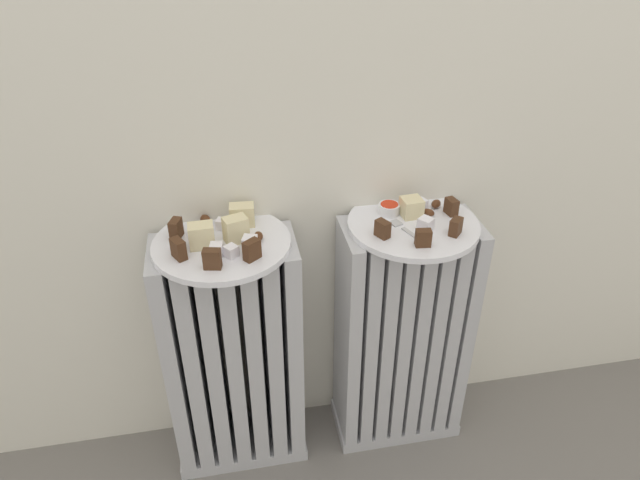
% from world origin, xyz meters
% --- Properties ---
extents(radiator_left, '(0.29, 0.15, 0.57)m').
position_xyz_m(radiator_left, '(-0.19, 0.28, 0.28)').
color(radiator_left, '#B2B2B7').
rests_on(radiator_left, ground_plane).
extents(radiator_right, '(0.29, 0.15, 0.57)m').
position_xyz_m(radiator_right, '(0.19, 0.28, 0.28)').
color(radiator_right, '#B2B2B7').
rests_on(radiator_right, ground_plane).
extents(plate_left, '(0.26, 0.26, 0.01)m').
position_xyz_m(plate_left, '(-0.19, 0.28, 0.58)').
color(plate_left, white).
rests_on(plate_left, radiator_left).
extents(plate_right, '(0.26, 0.26, 0.01)m').
position_xyz_m(plate_right, '(0.19, 0.28, 0.58)').
color(plate_right, white).
rests_on(plate_right, radiator_right).
extents(dark_cake_slice_left_0, '(0.03, 0.03, 0.04)m').
position_xyz_m(dark_cake_slice_left_0, '(-0.27, 0.31, 0.60)').
color(dark_cake_slice_left_0, '#472B19').
rests_on(dark_cake_slice_left_0, plate_left).
extents(dark_cake_slice_left_1, '(0.03, 0.04, 0.04)m').
position_xyz_m(dark_cake_slice_left_1, '(-0.26, 0.24, 0.60)').
color(dark_cake_slice_left_1, '#472B19').
rests_on(dark_cake_slice_left_1, plate_left).
extents(dark_cake_slice_left_2, '(0.03, 0.02, 0.04)m').
position_xyz_m(dark_cake_slice_left_2, '(-0.21, 0.19, 0.60)').
color(dark_cake_slice_left_2, '#472B19').
rests_on(dark_cake_slice_left_2, plate_left).
extents(dark_cake_slice_left_3, '(0.04, 0.03, 0.04)m').
position_xyz_m(dark_cake_slice_left_3, '(-0.14, 0.21, 0.60)').
color(dark_cake_slice_left_3, '#472B19').
rests_on(dark_cake_slice_left_3, plate_left).
extents(marble_cake_slice_left_0, '(0.05, 0.04, 0.05)m').
position_xyz_m(marble_cake_slice_left_0, '(-0.16, 0.28, 0.61)').
color(marble_cake_slice_left_0, beige).
rests_on(marble_cake_slice_left_0, plate_left).
extents(marble_cake_slice_left_1, '(0.05, 0.03, 0.05)m').
position_xyz_m(marble_cake_slice_left_1, '(-0.22, 0.27, 0.61)').
color(marble_cake_slice_left_1, beige).
rests_on(marble_cake_slice_left_1, plate_left).
extents(marble_cake_slice_left_2, '(0.05, 0.04, 0.04)m').
position_xyz_m(marble_cake_slice_left_2, '(-0.14, 0.33, 0.61)').
color(marble_cake_slice_left_2, beige).
rests_on(marble_cake_slice_left_2, plate_left).
extents(turkish_delight_left_0, '(0.03, 0.03, 0.03)m').
position_xyz_m(turkish_delight_left_0, '(-0.14, 0.24, 0.60)').
color(turkish_delight_left_0, white).
rests_on(turkish_delight_left_0, plate_left).
extents(turkish_delight_left_1, '(0.03, 0.03, 0.02)m').
position_xyz_m(turkish_delight_left_1, '(-0.17, 0.23, 0.59)').
color(turkish_delight_left_1, white).
rests_on(turkish_delight_left_1, plate_left).
extents(turkish_delight_left_2, '(0.03, 0.03, 0.02)m').
position_xyz_m(turkish_delight_left_2, '(-0.18, 0.33, 0.59)').
color(turkish_delight_left_2, white).
rests_on(turkish_delight_left_2, plate_left).
extents(turkish_delight_left_3, '(0.03, 0.03, 0.02)m').
position_xyz_m(turkish_delight_left_3, '(-0.20, 0.24, 0.60)').
color(turkish_delight_left_3, white).
rests_on(turkish_delight_left_3, plate_left).
extents(medjool_date_left_0, '(0.02, 0.03, 0.02)m').
position_xyz_m(medjool_date_left_0, '(-0.22, 0.35, 0.59)').
color(medjool_date_left_0, '#4C2814').
rests_on(medjool_date_left_0, plate_left).
extents(medjool_date_left_1, '(0.02, 0.02, 0.02)m').
position_xyz_m(medjool_date_left_1, '(-0.12, 0.27, 0.59)').
color(medjool_date_left_1, '#4C2814').
rests_on(medjool_date_left_1, plate_left).
extents(medjool_date_left_2, '(0.02, 0.03, 0.02)m').
position_xyz_m(medjool_date_left_2, '(-0.27, 0.27, 0.59)').
color(medjool_date_left_2, '#4C2814').
rests_on(medjool_date_left_2, plate_left).
extents(medjool_date_left_3, '(0.03, 0.03, 0.02)m').
position_xyz_m(medjool_date_left_3, '(-0.23, 0.32, 0.59)').
color(medjool_date_left_3, '#4C2814').
rests_on(medjool_date_left_3, plate_left).
extents(dark_cake_slice_right_0, '(0.03, 0.03, 0.03)m').
position_xyz_m(dark_cake_slice_right_0, '(0.11, 0.24, 0.60)').
color(dark_cake_slice_right_0, '#472B19').
rests_on(dark_cake_slice_right_0, plate_right).
extents(dark_cake_slice_right_1, '(0.03, 0.02, 0.03)m').
position_xyz_m(dark_cake_slice_right_1, '(0.18, 0.19, 0.60)').
color(dark_cake_slice_right_1, '#472B19').
rests_on(dark_cake_slice_right_1, plate_right).
extents(dark_cake_slice_right_2, '(0.03, 0.03, 0.03)m').
position_xyz_m(dark_cake_slice_right_2, '(0.25, 0.22, 0.60)').
color(dark_cake_slice_right_2, '#472B19').
rests_on(dark_cake_slice_right_2, plate_right).
extents(dark_cake_slice_right_3, '(0.02, 0.03, 0.03)m').
position_xyz_m(dark_cake_slice_right_3, '(0.27, 0.30, 0.60)').
color(dark_cake_slice_right_3, '#472B19').
rests_on(dark_cake_slice_right_3, plate_right).
extents(marble_cake_slice_right_0, '(0.04, 0.04, 0.04)m').
position_xyz_m(marble_cake_slice_right_0, '(0.19, 0.31, 0.60)').
color(marble_cake_slice_right_0, beige).
rests_on(marble_cake_slice_right_0, plate_right).
extents(turkish_delight_right_0, '(0.03, 0.03, 0.02)m').
position_xyz_m(turkish_delight_right_0, '(0.20, 0.25, 0.60)').
color(turkish_delight_right_0, white).
rests_on(turkish_delight_right_0, plate_right).
extents(turkish_delight_right_1, '(0.03, 0.03, 0.02)m').
position_xyz_m(turkish_delight_right_1, '(0.22, 0.33, 0.59)').
color(turkish_delight_right_1, white).
rests_on(turkish_delight_right_1, plate_right).
extents(medjool_date_right_0, '(0.03, 0.03, 0.02)m').
position_xyz_m(medjool_date_right_0, '(0.22, 0.30, 0.59)').
color(medjool_date_right_0, '#4C2814').
rests_on(medjool_date_right_0, plate_right).
extents(medjool_date_right_1, '(0.03, 0.03, 0.01)m').
position_xyz_m(medjool_date_right_1, '(0.12, 0.27, 0.59)').
color(medjool_date_right_1, '#4C2814').
rests_on(medjool_date_right_1, plate_right).
extents(medjool_date_right_2, '(0.03, 0.02, 0.02)m').
position_xyz_m(medjool_date_right_2, '(0.20, 0.34, 0.59)').
color(medjool_date_right_2, '#4C2814').
rests_on(medjool_date_right_2, plate_right).
extents(medjool_date_right_3, '(0.03, 0.03, 0.02)m').
position_xyz_m(medjool_date_right_3, '(0.25, 0.33, 0.59)').
color(medjool_date_right_3, '#4C2814').
rests_on(medjool_date_right_3, plate_right).
extents(jam_bowl_right, '(0.04, 0.04, 0.02)m').
position_xyz_m(jam_bowl_right, '(0.15, 0.32, 0.60)').
color(jam_bowl_right, white).
rests_on(jam_bowl_right, plate_right).
extents(fork, '(0.05, 0.11, 0.00)m').
position_xyz_m(fork, '(0.16, 0.25, 0.59)').
color(fork, '#B7B7BC').
rests_on(fork, plate_right).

